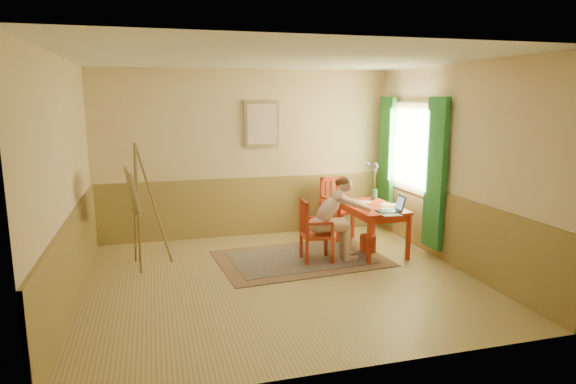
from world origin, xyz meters
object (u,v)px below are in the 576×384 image
object	(u,v)px
figure	(334,215)
easel	(135,195)
table	(372,211)
chair_back	(336,207)
chair_left	(314,231)
laptop	(392,208)

from	to	relation	value
figure	easel	bearing A→B (deg)	170.05
table	chair_back	bearing A→B (deg)	101.61
chair_left	laptop	distance (m)	1.18
table	laptop	xyz separation A→B (m)	(0.11, -0.44, 0.14)
chair_left	laptop	bearing A→B (deg)	-10.52
chair_back	easel	bearing A→B (deg)	-166.26
table	figure	bearing A→B (deg)	-159.65
figure	laptop	xyz separation A→B (m)	(0.84, -0.17, 0.08)
chair_back	laptop	size ratio (longest dim) A/B	2.60
chair_back	table	bearing A→B (deg)	-78.39
chair_left	chair_back	xyz separation A→B (m)	(0.81, 1.23, 0.04)
chair_back	easel	distance (m)	3.37
chair_left	easel	world-z (taller)	easel
easel	chair_back	bearing A→B (deg)	13.74
table	chair_left	xyz separation A→B (m)	(-1.01, -0.23, -0.18)
table	figure	distance (m)	0.78
easel	figure	bearing A→B (deg)	-9.95
chair_back	laptop	world-z (taller)	chair_back
table	laptop	bearing A→B (deg)	-76.18
laptop	easel	distance (m)	3.62
laptop	easel	world-z (taller)	easel
chair_back	easel	world-z (taller)	easel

